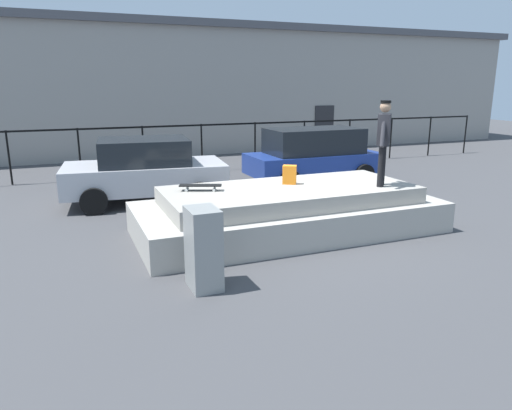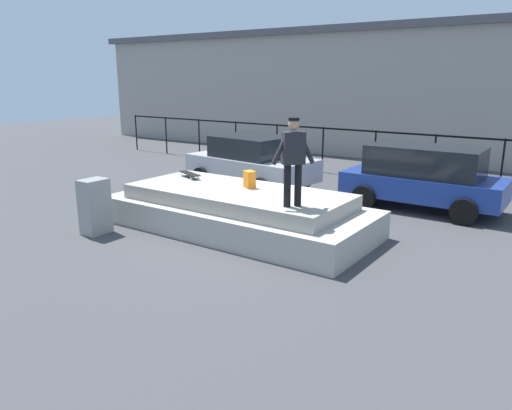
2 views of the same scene
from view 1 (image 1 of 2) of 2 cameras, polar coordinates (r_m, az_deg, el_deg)
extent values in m
plane|color=#424244|center=(10.28, 4.89, -2.67)|extent=(60.00, 60.00, 0.00)
cube|color=#ADA89E|center=(9.90, 3.99, -1.45)|extent=(6.23, 2.70, 0.62)
cube|color=#A09B91|center=(9.78, 4.04, 1.22)|extent=(5.11, 2.22, 0.33)
cylinder|color=black|center=(10.22, 14.83, 4.69)|extent=(0.14, 0.14, 0.84)
cylinder|color=black|center=(10.00, 14.76, 4.49)|extent=(0.14, 0.14, 0.84)
cube|color=#26262B|center=(10.02, 15.06, 8.70)|extent=(0.46, 0.48, 0.62)
cylinder|color=#26262B|center=(10.28, 15.14, 8.72)|extent=(0.30, 0.33, 0.60)
cylinder|color=#26262B|center=(9.76, 14.97, 8.45)|extent=(0.30, 0.33, 0.60)
sphere|color=tan|center=(9.99, 15.23, 11.26)|extent=(0.22, 0.22, 0.22)
cylinder|color=black|center=(9.99, 15.27, 11.83)|extent=(0.29, 0.29, 0.05)
cube|color=black|center=(9.43, -6.66, 2.36)|extent=(0.84, 0.49, 0.02)
cylinder|color=silver|center=(9.58, -8.18, 2.00)|extent=(0.06, 0.05, 0.06)
cylinder|color=silver|center=(9.39, -8.34, 1.74)|extent=(0.06, 0.05, 0.06)
cylinder|color=silver|center=(9.52, -4.97, 2.02)|extent=(0.06, 0.05, 0.06)
cylinder|color=silver|center=(9.33, -5.06, 1.76)|extent=(0.06, 0.05, 0.06)
cube|color=orange|center=(10.02, 4.03, 3.63)|extent=(0.34, 0.32, 0.39)
cube|color=#B7B7BC|center=(12.68, -13.09, 3.33)|extent=(4.24, 2.41, 0.68)
cube|color=black|center=(12.58, -13.26, 6.27)|extent=(2.40, 1.97, 0.64)
cylinder|color=black|center=(13.74, -18.46, 2.35)|extent=(0.66, 0.29, 0.64)
cylinder|color=black|center=(11.78, -18.81, 0.42)|extent=(0.66, 0.29, 0.64)
cylinder|color=black|center=(13.84, -8.06, 3.04)|extent=(0.66, 0.29, 0.64)
cylinder|color=black|center=(11.89, -6.71, 1.23)|extent=(0.66, 0.29, 0.64)
cube|color=navy|center=(14.84, 6.86, 5.03)|extent=(4.06, 1.78, 0.61)
cube|color=black|center=(14.75, 6.94, 7.63)|extent=(2.85, 1.56, 0.75)
cylinder|color=black|center=(15.12, 1.00, 4.13)|extent=(0.64, 0.22, 0.64)
cylinder|color=black|center=(13.53, 4.04, 2.89)|extent=(0.64, 0.22, 0.64)
cylinder|color=black|center=(16.28, 9.14, 4.69)|extent=(0.64, 0.22, 0.64)
cylinder|color=black|center=(14.82, 12.77, 3.57)|extent=(0.64, 0.22, 0.64)
cube|color=gray|center=(7.14, -6.30, -5.23)|extent=(0.44, 0.60, 1.24)
cylinder|color=black|center=(16.20, -27.43, 5.02)|extent=(0.06, 0.06, 1.65)
cylinder|color=black|center=(16.14, -20.34, 5.71)|extent=(0.06, 0.06, 1.65)
cylinder|color=black|center=(16.33, -13.30, 6.31)|extent=(0.06, 0.06, 1.65)
cylinder|color=black|center=(16.76, -6.50, 6.79)|extent=(0.06, 0.06, 1.65)
cylinder|color=black|center=(17.41, -0.11, 7.16)|extent=(0.06, 0.06, 1.65)
cylinder|color=black|center=(18.25, 5.76, 7.43)|extent=(0.06, 0.06, 1.65)
cylinder|color=black|center=(19.27, 11.07, 7.60)|extent=(0.06, 0.06, 1.65)
cylinder|color=black|center=(20.43, 15.81, 7.69)|extent=(0.06, 0.06, 1.65)
cylinder|color=black|center=(21.71, 20.02, 7.74)|extent=(0.06, 0.06, 1.65)
cylinder|color=black|center=(23.10, 23.74, 7.74)|extent=(0.06, 0.06, 1.65)
cube|color=black|center=(16.68, -6.58, 9.47)|extent=(24.00, 0.04, 0.06)
cube|color=gray|center=(24.03, -11.77, 13.14)|extent=(35.13, 7.76, 5.24)
cube|color=#4C4C51|center=(24.15, -12.13, 19.72)|extent=(35.83, 8.14, 0.30)
cube|color=#262628|center=(22.94, 8.13, 9.19)|extent=(1.00, 0.06, 2.00)
camera|label=2|loc=(10.84, 69.54, 7.39)|focal=34.57mm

